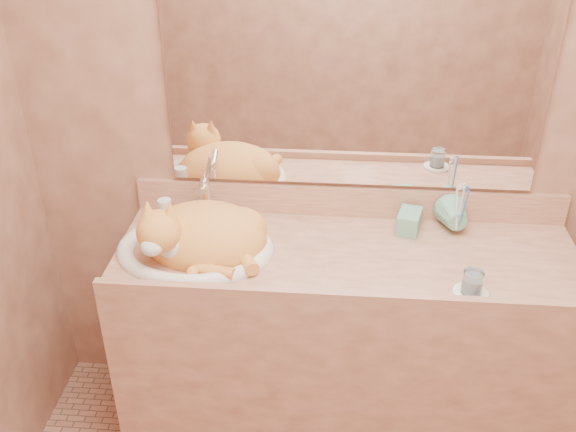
# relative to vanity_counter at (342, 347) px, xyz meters

# --- Properties ---
(wall_back) EXTENTS (2.40, 0.02, 2.50)m
(wall_back) POSITION_rel_vanity_counter_xyz_m (0.00, 0.28, 0.82)
(wall_back) COLOR brown
(wall_back) RESTS_ON ground
(vanity_counter) EXTENTS (1.60, 0.55, 0.85)m
(vanity_counter) POSITION_rel_vanity_counter_xyz_m (0.00, 0.00, 0.00)
(vanity_counter) COLOR #915841
(vanity_counter) RESTS_ON floor
(mirror) EXTENTS (1.30, 0.02, 0.80)m
(mirror) POSITION_rel_vanity_counter_xyz_m (0.00, 0.26, 0.97)
(mirror) COLOR white
(mirror) RESTS_ON wall_back
(sink_basin) EXTENTS (0.58, 0.50, 0.17)m
(sink_basin) POSITION_rel_vanity_counter_xyz_m (-0.53, -0.02, 0.51)
(sink_basin) COLOR white
(sink_basin) RESTS_ON vanity_counter
(faucet) EXTENTS (0.05, 0.13, 0.19)m
(faucet) POSITION_rel_vanity_counter_xyz_m (-0.53, 0.19, 0.52)
(faucet) COLOR white
(faucet) RESTS_ON vanity_counter
(cat) EXTENTS (0.44, 0.37, 0.24)m
(cat) POSITION_rel_vanity_counter_xyz_m (-0.51, -0.03, 0.50)
(cat) COLOR orange
(cat) RESTS_ON sink_basin
(soap_dispenser) EXTENTS (0.09, 0.10, 0.17)m
(soap_dispenser) POSITION_rel_vanity_counter_xyz_m (0.21, 0.12, 0.51)
(soap_dispenser) COLOR #6CAC8F
(soap_dispenser) RESTS_ON vanity_counter
(toothbrush_cup) EXTENTS (0.14, 0.14, 0.11)m
(toothbrush_cup) POSITION_rel_vanity_counter_xyz_m (0.39, 0.14, 0.48)
(toothbrush_cup) COLOR #6CAC8F
(toothbrush_cup) RESTS_ON vanity_counter
(toothbrushes) EXTENTS (0.04, 0.04, 0.21)m
(toothbrushes) POSITION_rel_vanity_counter_xyz_m (0.39, 0.14, 0.55)
(toothbrushes) COLOR silver
(toothbrushes) RESTS_ON toothbrush_cup
(saucer) EXTENTS (0.11, 0.11, 0.01)m
(saucer) POSITION_rel_vanity_counter_xyz_m (0.39, -0.20, 0.43)
(saucer) COLOR white
(saucer) RESTS_ON vanity_counter
(water_glass) EXTENTS (0.06, 0.06, 0.08)m
(water_glass) POSITION_rel_vanity_counter_xyz_m (0.39, -0.20, 0.47)
(water_glass) COLOR white
(water_glass) RESTS_ON saucer
(lotion_bottle) EXTENTS (0.05, 0.05, 0.11)m
(lotion_bottle) POSITION_rel_vanity_counter_xyz_m (-0.66, 0.12, 0.48)
(lotion_bottle) COLOR silver
(lotion_bottle) RESTS_ON vanity_counter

